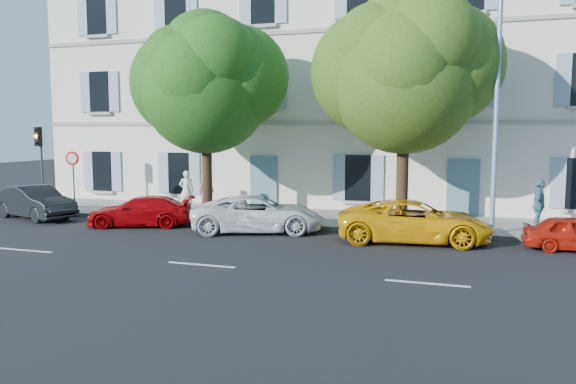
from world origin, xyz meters
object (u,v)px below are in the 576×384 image
(car_yellow_supercar, at_px, (415,221))
(pedestrian_c, at_px, (539,205))
(pedestrian_b, at_px, (206,192))
(road_sign, at_px, (73,168))
(traffic_light, at_px, (39,150))
(car_dark_sedan, at_px, (35,202))
(tree_left, at_px, (206,89))
(tree_right, at_px, (404,79))
(pedestrian_a, at_px, (187,190))
(car_red_coupe, at_px, (140,211))
(car_white_coupe, at_px, (258,214))
(street_lamp, at_px, (497,92))

(car_yellow_supercar, height_order, pedestrian_c, pedestrian_c)
(pedestrian_b, bearing_deg, road_sign, 16.65)
(traffic_light, xyz_separation_m, road_sign, (1.74, 0.02, -0.77))
(car_dark_sedan, height_order, tree_left, tree_left)
(tree_right, distance_m, pedestrian_a, 10.59)
(car_dark_sedan, distance_m, pedestrian_c, 19.66)
(car_yellow_supercar, relative_size, pedestrian_c, 2.73)
(tree_right, bearing_deg, road_sign, -178.33)
(tree_right, distance_m, pedestrian_b, 9.65)
(car_red_coupe, xyz_separation_m, car_white_coupe, (4.72, 0.26, 0.08))
(road_sign, relative_size, street_lamp, 0.31)
(car_red_coupe, xyz_separation_m, tree_left, (1.84, 2.03, 4.71))
(car_white_coupe, xyz_separation_m, tree_left, (-2.88, 1.77, 4.63))
(car_dark_sedan, relative_size, car_yellow_supercar, 0.84)
(car_white_coupe, height_order, pedestrian_c, pedestrian_c)
(tree_left, bearing_deg, pedestrian_c, 3.21)
(car_red_coupe, height_order, car_yellow_supercar, car_yellow_supercar)
(pedestrian_b, distance_m, pedestrian_c, 13.17)
(car_red_coupe, relative_size, street_lamp, 0.47)
(car_white_coupe, xyz_separation_m, tree_right, (4.89, 2.01, 4.82))
(street_lamp, bearing_deg, pedestrian_c, 38.00)
(car_dark_sedan, bearing_deg, pedestrian_c, -64.62)
(car_dark_sedan, height_order, tree_right, tree_right)
(car_yellow_supercar, bearing_deg, pedestrian_b, 64.13)
(car_red_coupe, bearing_deg, pedestrian_a, 159.94)
(car_white_coupe, height_order, tree_right, tree_right)
(car_yellow_supercar, relative_size, traffic_light, 1.36)
(car_white_coupe, height_order, traffic_light, traffic_light)
(tree_left, xyz_separation_m, road_sign, (-6.40, -0.18, -3.26))
(car_yellow_supercar, height_order, traffic_light, traffic_light)
(car_red_coupe, bearing_deg, road_sign, -130.96)
(car_white_coupe, distance_m, car_yellow_supercar, 5.57)
(car_red_coupe, height_order, traffic_light, traffic_light)
(car_red_coupe, relative_size, tree_right, 0.48)
(car_red_coupe, height_order, pedestrian_c, pedestrian_c)
(pedestrian_a, height_order, pedestrian_c, pedestrian_c)
(car_red_coupe, bearing_deg, street_lamp, 77.99)
(traffic_light, bearing_deg, car_white_coupe, -8.11)
(car_white_coupe, xyz_separation_m, car_yellow_supercar, (5.57, -0.13, 0.03))
(tree_left, distance_m, traffic_light, 8.51)
(pedestrian_b, height_order, pedestrian_c, pedestrian_c)
(traffic_light, relative_size, pedestrian_b, 2.16)
(car_yellow_supercar, bearing_deg, traffic_light, 77.48)
(car_dark_sedan, relative_size, pedestrian_b, 2.45)
(traffic_light, relative_size, street_lamp, 0.44)
(tree_right, distance_m, road_sign, 14.59)
(pedestrian_a, distance_m, pedestrian_b, 1.07)
(car_white_coupe, bearing_deg, car_red_coupe, 74.68)
(traffic_light, distance_m, pedestrian_a, 6.83)
(tree_right, bearing_deg, car_white_coupe, -157.67)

